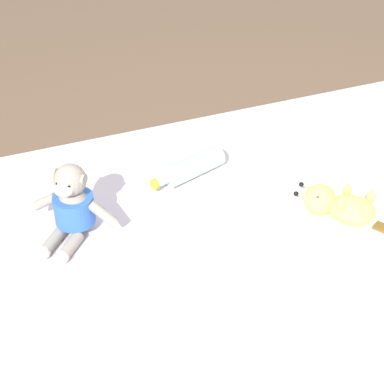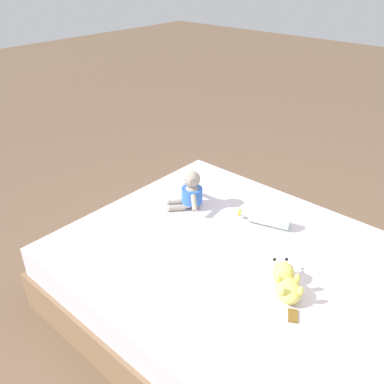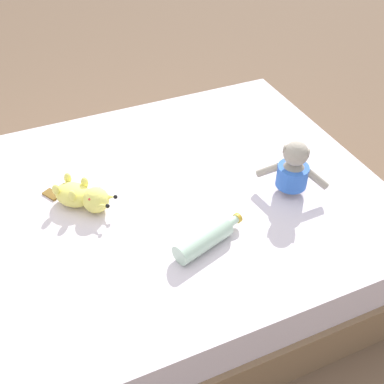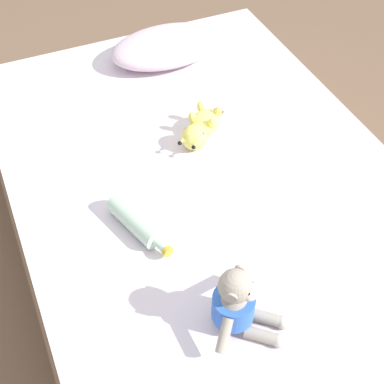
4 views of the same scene
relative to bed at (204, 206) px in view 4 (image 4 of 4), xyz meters
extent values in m
plane|color=brown|center=(0.00, 0.00, -0.20)|extent=(16.00, 16.00, 0.00)
cube|color=#846647|center=(0.00, 0.00, -0.08)|extent=(1.43, 2.05, 0.23)
cube|color=silver|center=(0.00, 0.00, 0.12)|extent=(1.39, 1.99, 0.17)
ellipsoid|color=silver|center=(0.14, 0.73, 0.27)|extent=(0.52, 0.31, 0.13)
ellipsoid|color=#9E9384|center=(-0.19, -0.60, 0.28)|extent=(0.15, 0.15, 0.15)
cylinder|color=blue|center=(-0.19, -0.60, 0.28)|extent=(0.17, 0.17, 0.09)
sphere|color=#9E9384|center=(-0.19, -0.60, 0.39)|extent=(0.10, 0.10, 0.10)
ellipsoid|color=beige|center=(-0.16, -0.63, 0.38)|extent=(0.08, 0.08, 0.04)
sphere|color=black|center=(-0.15, -0.62, 0.40)|extent=(0.01, 0.01, 0.01)
sphere|color=black|center=(-0.17, -0.64, 0.40)|extent=(0.01, 0.01, 0.01)
cylinder|color=#9E9384|center=(-0.16, -0.57, 0.40)|extent=(0.03, 0.03, 0.03)
cylinder|color=#9E9384|center=(-0.22, -0.64, 0.40)|extent=(0.03, 0.03, 0.03)
cylinder|color=#9E9384|center=(-0.12, -0.53, 0.29)|extent=(0.09, 0.09, 0.08)
cylinder|color=#9E9384|center=(-0.25, -0.68, 0.29)|extent=(0.09, 0.09, 0.08)
cylinder|color=#9E9384|center=(-0.10, -0.64, 0.22)|extent=(0.10, 0.09, 0.04)
cylinder|color=#9E9384|center=(-0.14, -0.69, 0.22)|extent=(0.10, 0.09, 0.04)
sphere|color=beige|center=(-0.06, -0.68, 0.22)|extent=(0.04, 0.04, 0.04)
sphere|color=beige|center=(-0.10, -0.72, 0.22)|extent=(0.04, 0.04, 0.04)
ellipsoid|color=#EAE066|center=(0.09, 0.20, 0.24)|extent=(0.18, 0.18, 0.08)
sphere|color=#EAE066|center=(0.01, 0.13, 0.25)|extent=(0.10, 0.10, 0.10)
cone|color=#EAE066|center=(0.00, 0.08, 0.26)|extent=(0.07, 0.06, 0.05)
sphere|color=black|center=(-0.02, 0.06, 0.27)|extent=(0.02, 0.02, 0.02)
cone|color=#EAE066|center=(-0.04, 0.12, 0.26)|extent=(0.07, 0.06, 0.05)
sphere|color=black|center=(-0.06, 0.10, 0.27)|extent=(0.02, 0.02, 0.02)
sphere|color=red|center=(0.04, 0.11, 0.28)|extent=(0.02, 0.02, 0.02)
sphere|color=red|center=(-0.01, 0.15, 0.28)|extent=(0.02, 0.02, 0.02)
ellipsoid|color=#EAE066|center=(0.10, 0.15, 0.28)|extent=(0.04, 0.04, 0.05)
ellipsoid|color=#EAE066|center=(0.04, 0.21, 0.28)|extent=(0.04, 0.04, 0.05)
ellipsoid|color=#EAE066|center=(0.15, 0.20, 0.28)|extent=(0.04, 0.04, 0.05)
ellipsoid|color=#EAE066|center=(0.10, 0.26, 0.28)|extent=(0.04, 0.04, 0.05)
cube|color=brown|center=(0.17, 0.27, 0.21)|extent=(0.08, 0.07, 0.01)
cylinder|color=#B2D1B7|center=(-0.33, -0.16, 0.24)|extent=(0.14, 0.24, 0.07)
cylinder|color=#B2D1B7|center=(-0.28, -0.29, 0.24)|extent=(0.04, 0.06, 0.03)
cylinder|color=gold|center=(-0.27, -0.32, 0.24)|extent=(0.04, 0.02, 0.04)
camera|label=1|loc=(1.29, -0.82, 1.40)|focal=57.13mm
camera|label=2|loc=(1.35, 0.76, 1.50)|focal=38.26mm
camera|label=3|loc=(-1.36, 0.34, 1.44)|focal=44.76mm
camera|label=4|loc=(-0.62, -1.30, 1.63)|focal=51.08mm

